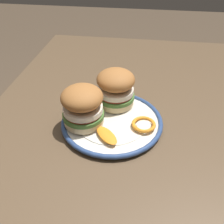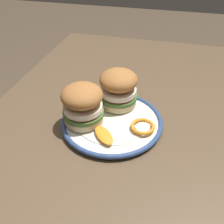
{
  "view_description": "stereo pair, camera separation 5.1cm",
  "coord_description": "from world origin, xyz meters",
  "px_view_note": "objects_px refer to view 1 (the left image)",
  "views": [
    {
      "loc": [
        0.5,
        0.02,
        1.19
      ],
      "look_at": [
        0.01,
        -0.05,
        0.81
      ],
      "focal_mm": 39.52,
      "sensor_mm": 36.0,
      "label": 1
    },
    {
      "loc": [
        0.49,
        0.07,
        1.19
      ],
      "look_at": [
        0.01,
        -0.05,
        0.81
      ],
      "focal_mm": 39.52,
      "sensor_mm": 36.0,
      "label": 2
    }
  ],
  "objects_px": {
    "dining_table": "(131,154)",
    "sandwich_half_right": "(116,87)",
    "dinner_plate": "(112,121)",
    "sandwich_half_left": "(83,105)"
  },
  "relations": [
    {
      "from": "dining_table",
      "to": "sandwich_half_right",
      "type": "xyz_separation_m",
      "value": [
        -0.06,
        -0.05,
        0.19
      ]
    },
    {
      "from": "sandwich_half_right",
      "to": "dining_table",
      "type": "bearing_deg",
      "value": 43.61
    },
    {
      "from": "sandwich_half_right",
      "to": "dinner_plate",
      "type": "bearing_deg",
      "value": 0.34
    },
    {
      "from": "dinner_plate",
      "to": "sandwich_half_left",
      "type": "height_order",
      "value": "sandwich_half_left"
    },
    {
      "from": "dining_table",
      "to": "dinner_plate",
      "type": "relative_size",
      "value": 4.51
    },
    {
      "from": "dining_table",
      "to": "sandwich_half_right",
      "type": "distance_m",
      "value": 0.2
    },
    {
      "from": "dinner_plate",
      "to": "sandwich_half_left",
      "type": "distance_m",
      "value": 0.09
    },
    {
      "from": "dining_table",
      "to": "sandwich_half_right",
      "type": "height_order",
      "value": "sandwich_half_right"
    },
    {
      "from": "dinner_plate",
      "to": "dining_table",
      "type": "bearing_deg",
      "value": 105.1
    },
    {
      "from": "dining_table",
      "to": "sandwich_half_right",
      "type": "relative_size",
      "value": 8.27
    }
  ]
}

